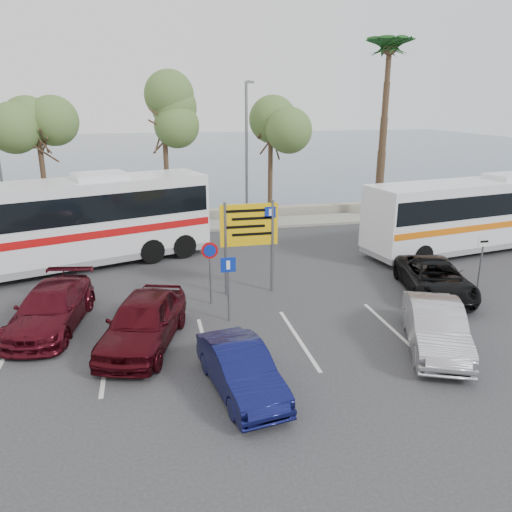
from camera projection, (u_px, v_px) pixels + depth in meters
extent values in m
plane|color=#2E2E30|center=(239.00, 330.00, 16.20)|extent=(120.00, 120.00, 0.00)
cube|color=gray|center=(195.00, 226.00, 29.23)|extent=(44.00, 2.40, 0.15)
cube|color=gray|center=(192.00, 215.00, 31.03)|extent=(48.00, 0.80, 0.60)
plane|color=#45606F|center=(163.00, 152.00, 72.13)|extent=(140.00, 140.00, 0.00)
cylinder|color=#382619|center=(45.00, 187.00, 26.81)|extent=(0.28, 0.28, 5.04)
cylinder|color=#382619|center=(167.00, 178.00, 28.06)|extent=(0.28, 0.28, 5.60)
cylinder|color=#382619|center=(270.00, 178.00, 29.35)|extent=(0.28, 0.28, 5.18)
cylinder|color=#382619|center=(383.00, 135.00, 30.07)|extent=(0.48, 0.48, 10.00)
cylinder|color=slate|center=(246.00, 155.00, 28.25)|extent=(0.16, 0.16, 8.00)
cylinder|color=slate|center=(248.00, 81.00, 26.66)|extent=(0.12, 0.90, 0.12)
cube|color=slate|center=(250.00, 82.00, 26.20)|extent=(0.45, 0.25, 0.12)
cylinder|color=slate|center=(226.00, 249.00, 18.67)|extent=(0.12, 0.12, 3.60)
cylinder|color=slate|center=(272.00, 247.00, 19.04)|extent=(0.12, 0.12, 3.60)
cube|color=yellow|center=(249.00, 225.00, 18.58)|extent=(2.20, 0.06, 1.60)
cube|color=#0C2699|center=(270.00, 212.00, 18.57)|extent=(0.42, 0.01, 0.42)
cylinder|color=slate|center=(210.00, 275.00, 17.99)|extent=(0.07, 0.07, 2.20)
cylinder|color=#B20C0C|center=(210.00, 250.00, 17.67)|extent=(0.60, 0.03, 0.60)
cylinder|color=slate|center=(228.00, 290.00, 16.58)|extent=(0.07, 0.07, 2.20)
cube|color=#0C2699|center=(228.00, 265.00, 16.29)|extent=(0.50, 0.03, 0.50)
cylinder|color=slate|center=(481.00, 264.00, 19.28)|extent=(0.07, 0.07, 2.20)
cube|color=white|center=(484.00, 241.00, 18.99)|extent=(0.50, 0.03, 0.40)
cube|color=white|center=(57.00, 220.00, 21.43)|extent=(13.35, 6.97, 3.24)
cube|color=black|center=(56.00, 207.00, 21.26)|extent=(13.11, 6.92, 1.15)
cube|color=#B40D0F|center=(59.00, 232.00, 21.58)|extent=(13.23, 6.96, 0.33)
cube|color=gray|center=(61.00, 256.00, 21.91)|extent=(13.22, 6.90, 0.60)
cube|color=white|center=(52.00, 179.00, 20.91)|extent=(2.65, 2.38, 0.26)
cube|color=white|center=(477.00, 211.00, 24.34)|extent=(12.07, 4.56, 2.90)
cube|color=black|center=(478.00, 200.00, 24.19)|extent=(11.85, 4.56, 1.03)
cube|color=orange|center=(476.00, 220.00, 24.48)|extent=(11.96, 4.57, 0.30)
cube|color=gray|center=(473.00, 239.00, 24.77)|extent=(11.95, 4.52, 0.54)
cube|color=white|center=(481.00, 178.00, 23.87)|extent=(2.22, 1.90, 0.24)
imported|color=#0E1142|center=(241.00, 369.00, 12.63)|extent=(1.94, 3.96, 1.25)
imported|color=#4C0C16|center=(51.00, 308.00, 16.18)|extent=(2.68, 5.00, 1.38)
imported|color=#3F090F|center=(143.00, 321.00, 15.00)|extent=(3.18, 4.98, 1.58)
imported|color=black|center=(435.00, 278.00, 19.02)|extent=(3.23, 5.09, 1.31)
imported|color=#9A9A9F|center=(436.00, 327.00, 14.80)|extent=(2.98, 4.52, 1.41)
imported|color=#353C4F|center=(426.00, 237.00, 24.09)|extent=(1.02, 1.03, 1.68)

